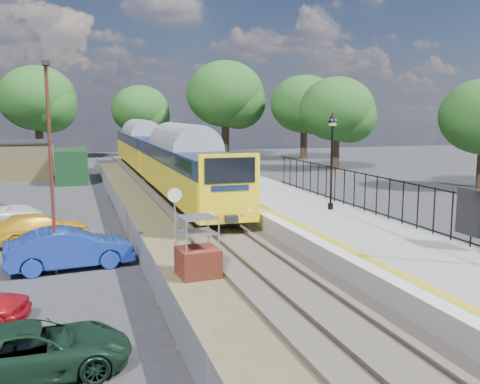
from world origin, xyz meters
name	(u,v)px	position (x,y,z in m)	size (l,w,h in m)	color
ground	(271,273)	(0.00, 0.00, 0.00)	(120.00, 120.00, 0.00)	#2D2D30
track_bed	(195,219)	(-0.47, 9.67, 0.09)	(5.90, 80.00, 0.29)	#473F38
platform	(293,212)	(4.20, 8.00, 0.45)	(5.00, 70.00, 0.90)	gray
platform_edge	(254,206)	(2.14, 8.00, 0.90)	(0.90, 70.00, 0.01)	silver
victorian_lamp_north	(332,138)	(5.30, 6.00, 4.30)	(0.44, 0.44, 4.60)	black
palisade_fence	(400,201)	(6.55, 2.24, 1.84)	(0.12, 26.00, 2.00)	black
wire_fence	(117,205)	(-4.20, 12.00, 0.60)	(0.06, 52.00, 1.20)	#999EA3
outbuilding	(16,161)	(-10.91, 31.21, 1.52)	(10.80, 10.10, 3.12)	tan
tree_line	(146,102)	(1.40, 42.00, 6.61)	(56.80, 43.80, 11.88)	#332319
train	(157,153)	(0.00, 25.45, 2.34)	(2.82, 40.83, 3.51)	yellow
brick_plinth	(198,248)	(-2.50, 0.24, 1.01)	(1.40, 1.40, 2.10)	brown
speed_sign	(175,211)	(-2.74, 3.05, 1.79)	(0.54, 0.13, 2.66)	#999EA3
carpark_lamp	(50,156)	(-7.05, 2.07, 4.06)	(0.25, 0.50, 7.12)	#54241C
car_green	(34,350)	(-7.28, -5.35, 0.56)	(1.84, 4.00, 1.11)	black
car_blue	(70,248)	(-6.59, 2.62, 0.72)	(1.52, 4.37, 1.44)	#19349A
car_yellow	(39,228)	(-7.84, 7.04, 0.61)	(1.71, 4.20, 1.22)	gold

